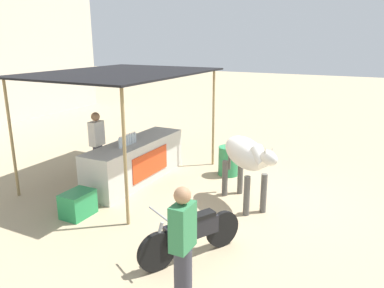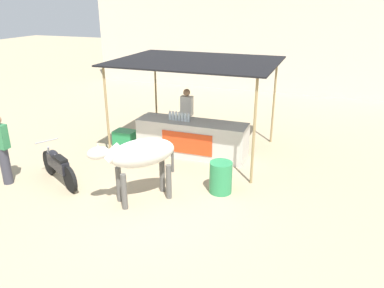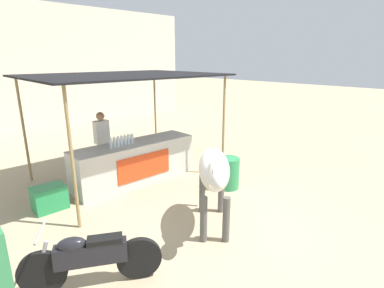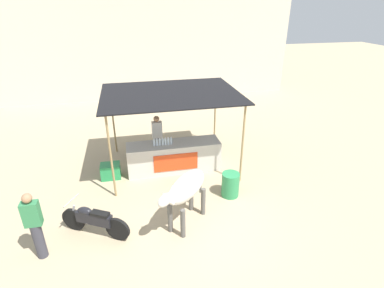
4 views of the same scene
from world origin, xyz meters
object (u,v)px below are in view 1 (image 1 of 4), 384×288
cooler_box (78,204)px  passerby_on_street (183,251)px  water_barrel (229,161)px  vendor_behind_counter (97,146)px  motorcycle_parked (190,233)px  stall_counter (136,161)px  cow (246,156)px

cooler_box → passerby_on_street: size_ratio=0.36×
water_barrel → cooler_box: bearing=153.2°
vendor_behind_counter → cooler_box: 1.91m
motorcycle_parked → passerby_on_street: bearing=-157.0°
vendor_behind_counter → cooler_box: bearing=-152.1°
water_barrel → passerby_on_street: 4.97m
stall_counter → passerby_on_street: bearing=-137.9°
stall_counter → motorcycle_parked: (-2.35, -2.64, -0.05)m
stall_counter → water_barrel: bearing=-53.4°
stall_counter → cow: 2.79m
vendor_behind_counter → cow: 3.50m
stall_counter → cow: bearing=-92.9°
cooler_box → stall_counter: bearing=2.7°
passerby_on_street → vendor_behind_counter: bearing=52.1°
stall_counter → vendor_behind_counter: bearing=120.2°
cooler_box → vendor_behind_counter: bearing=27.9°
vendor_behind_counter → water_barrel: size_ratio=2.31×
vendor_behind_counter → cow: vendor_behind_counter is taller
motorcycle_parked → vendor_behind_counter: bearing=60.6°
cow → passerby_on_street: (-3.30, -0.37, -0.18)m
stall_counter → vendor_behind_counter: vendor_behind_counter is taller
stall_counter → cow: size_ratio=1.90×
cooler_box → cow: size_ratio=0.38×
vendor_behind_counter → motorcycle_parked: vendor_behind_counter is taller
stall_counter → cooler_box: 2.06m
cow → motorcycle_parked: cow is taller
water_barrel → motorcycle_parked: bearing=-167.2°
stall_counter → motorcycle_parked: stall_counter is taller
stall_counter → cooler_box: (-2.04, -0.10, -0.24)m
water_barrel → stall_counter: bearing=126.6°
cooler_box → cow: cow is taller
stall_counter → motorcycle_parked: bearing=-131.6°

